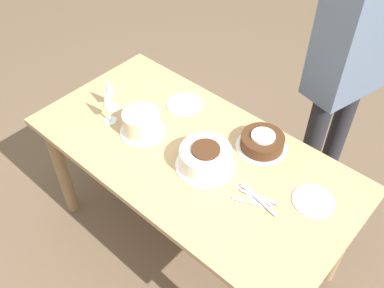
{
  "coord_description": "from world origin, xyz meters",
  "views": [
    {
      "loc": [
        -0.93,
        1.04,
        2.22
      ],
      "look_at": [
        0.0,
        0.0,
        0.81
      ],
      "focal_mm": 40.0,
      "sensor_mm": 36.0,
      "label": 1
    }
  ],
  "objects_px": {
    "cake_back_decorated": "(142,123)",
    "wine_glass_far": "(109,89)",
    "cake_front_chocolate": "(262,142)",
    "person_cutting": "(352,55)",
    "wine_glass_near": "(107,100)",
    "cake_center_white": "(206,158)"
  },
  "relations": [
    {
      "from": "wine_glass_far",
      "to": "person_cutting",
      "type": "relative_size",
      "value": 0.11
    },
    {
      "from": "wine_glass_far",
      "to": "person_cutting",
      "type": "xyz_separation_m",
      "value": [
        -0.85,
        -0.84,
        0.16
      ]
    },
    {
      "from": "cake_back_decorated",
      "to": "wine_glass_far",
      "type": "xyz_separation_m",
      "value": [
        0.25,
        -0.02,
        0.07
      ]
    },
    {
      "from": "cake_front_chocolate",
      "to": "cake_back_decorated",
      "type": "bearing_deg",
      "value": 31.25
    },
    {
      "from": "cake_back_decorated",
      "to": "person_cutting",
      "type": "bearing_deg",
      "value": -124.92
    },
    {
      "from": "wine_glass_near",
      "to": "wine_glass_far",
      "type": "distance_m",
      "value": 0.1
    },
    {
      "from": "wine_glass_near",
      "to": "person_cutting",
      "type": "distance_m",
      "value": 1.21
    },
    {
      "from": "cake_front_chocolate",
      "to": "cake_back_decorated",
      "type": "distance_m",
      "value": 0.59
    },
    {
      "from": "cake_center_white",
      "to": "wine_glass_near",
      "type": "distance_m",
      "value": 0.57
    },
    {
      "from": "cake_center_white",
      "to": "person_cutting",
      "type": "relative_size",
      "value": 0.16
    },
    {
      "from": "wine_glass_near",
      "to": "cake_back_decorated",
      "type": "bearing_deg",
      "value": -162.48
    },
    {
      "from": "cake_front_chocolate",
      "to": "wine_glass_far",
      "type": "xyz_separation_m",
      "value": [
        0.75,
        0.29,
        0.09
      ]
    },
    {
      "from": "cake_back_decorated",
      "to": "person_cutting",
      "type": "relative_size",
      "value": 0.13
    },
    {
      "from": "wine_glass_far",
      "to": "cake_front_chocolate",
      "type": "bearing_deg",
      "value": -159.23
    },
    {
      "from": "cake_front_chocolate",
      "to": "wine_glass_far",
      "type": "distance_m",
      "value": 0.81
    },
    {
      "from": "cake_back_decorated",
      "to": "wine_glass_far",
      "type": "height_order",
      "value": "wine_glass_far"
    },
    {
      "from": "wine_glass_near",
      "to": "cake_center_white",
      "type": "bearing_deg",
      "value": -170.59
    },
    {
      "from": "cake_front_chocolate",
      "to": "cake_back_decorated",
      "type": "relative_size",
      "value": 1.1
    },
    {
      "from": "cake_center_white",
      "to": "cake_back_decorated",
      "type": "height_order",
      "value": "cake_back_decorated"
    },
    {
      "from": "cake_front_chocolate",
      "to": "person_cutting",
      "type": "xyz_separation_m",
      "value": [
        -0.1,
        -0.56,
        0.25
      ]
    },
    {
      "from": "cake_center_white",
      "to": "wine_glass_near",
      "type": "relative_size",
      "value": 1.34
    },
    {
      "from": "wine_glass_near",
      "to": "cake_front_chocolate",
      "type": "bearing_deg",
      "value": -152.05
    }
  ]
}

